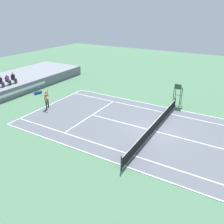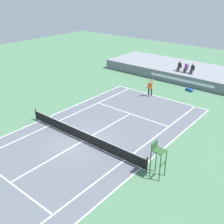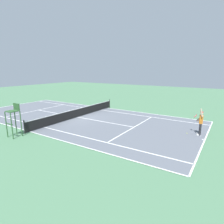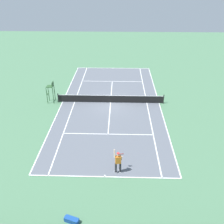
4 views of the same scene
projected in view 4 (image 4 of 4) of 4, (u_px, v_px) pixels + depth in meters
name	position (u px, v px, depth m)	size (l,w,h in m)	color
ground_plane	(111.00, 103.00, 28.40)	(80.00, 80.00, 0.00)	#4C7A56
court	(111.00, 103.00, 28.39)	(11.08, 23.88, 0.03)	slate
net	(111.00, 99.00, 28.14)	(11.98, 0.10, 1.07)	black
tennis_player	(118.00, 162.00, 17.93)	(0.75, 0.72, 2.08)	#232328
tennis_ball	(116.00, 164.00, 19.14)	(0.07, 0.07, 0.07)	#D1E533
umpire_chair	(51.00, 89.00, 27.82)	(0.77, 0.77, 2.44)	#2D562D
equipment_bag	(72.00, 220.00, 14.66)	(0.96, 0.59, 0.32)	#194799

